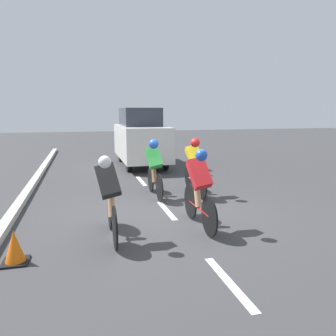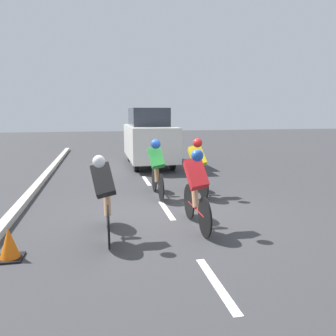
{
  "view_description": "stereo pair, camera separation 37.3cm",
  "coord_description": "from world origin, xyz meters",
  "px_view_note": "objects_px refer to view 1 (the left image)",
  "views": [
    {
      "loc": [
        1.74,
        6.48,
        2.16
      ],
      "look_at": [
        -0.03,
        -0.28,
        0.95
      ],
      "focal_mm": 35.0,
      "sensor_mm": 36.0,
      "label": 1
    },
    {
      "loc": [
        1.38,
        6.57,
        2.16
      ],
      "look_at": [
        -0.03,
        -0.28,
        0.95
      ],
      "focal_mm": 35.0,
      "sensor_mm": 36.0,
      "label": 2
    }
  ],
  "objects_px": {
    "cyclist_red": "(199,187)",
    "traffic_cone": "(14,247)",
    "cyclist_yellow": "(195,165)",
    "cyclist_green": "(154,166)",
    "cyclist_black": "(110,196)",
    "support_car": "(141,137)"
  },
  "relations": [
    {
      "from": "cyclist_black",
      "to": "cyclist_red",
      "type": "relative_size",
      "value": 0.95
    },
    {
      "from": "cyclist_red",
      "to": "support_car",
      "type": "relative_size",
      "value": 0.42
    },
    {
      "from": "cyclist_green",
      "to": "support_car",
      "type": "distance_m",
      "value": 5.09
    },
    {
      "from": "cyclist_red",
      "to": "traffic_cone",
      "type": "bearing_deg",
      "value": 12.75
    },
    {
      "from": "cyclist_yellow",
      "to": "cyclist_red",
      "type": "height_order",
      "value": "cyclist_red"
    },
    {
      "from": "cyclist_red",
      "to": "cyclist_black",
      "type": "bearing_deg",
      "value": 5.45
    },
    {
      "from": "support_car",
      "to": "traffic_cone",
      "type": "distance_m",
      "value": 8.81
    },
    {
      "from": "cyclist_green",
      "to": "cyclist_red",
      "type": "distance_m",
      "value": 2.41
    },
    {
      "from": "cyclist_black",
      "to": "support_car",
      "type": "bearing_deg",
      "value": -103.83
    },
    {
      "from": "cyclist_red",
      "to": "support_car",
      "type": "bearing_deg",
      "value": -91.71
    },
    {
      "from": "cyclist_red",
      "to": "support_car",
      "type": "distance_m",
      "value": 7.45
    },
    {
      "from": "cyclist_black",
      "to": "cyclist_red",
      "type": "bearing_deg",
      "value": -174.55
    },
    {
      "from": "traffic_cone",
      "to": "support_car",
      "type": "bearing_deg",
      "value": -111.98
    },
    {
      "from": "cyclist_green",
      "to": "cyclist_black",
      "type": "height_order",
      "value": "cyclist_green"
    },
    {
      "from": "cyclist_black",
      "to": "cyclist_red",
      "type": "distance_m",
      "value": 1.66
    },
    {
      "from": "cyclist_green",
      "to": "cyclist_red",
      "type": "xyz_separation_m",
      "value": [
        -0.33,
        2.39,
        -0.02
      ]
    },
    {
      "from": "cyclist_yellow",
      "to": "traffic_cone",
      "type": "distance_m",
      "value": 4.89
    },
    {
      "from": "cyclist_green",
      "to": "cyclist_red",
      "type": "height_order",
      "value": "cyclist_red"
    },
    {
      "from": "cyclist_black",
      "to": "support_car",
      "type": "relative_size",
      "value": 0.4
    },
    {
      "from": "cyclist_green",
      "to": "cyclist_black",
      "type": "xyz_separation_m",
      "value": [
        1.32,
        2.55,
        -0.04
      ]
    },
    {
      "from": "cyclist_green",
      "to": "traffic_cone",
      "type": "xyz_separation_m",
      "value": [
        2.73,
        3.08,
        -0.57
      ]
    },
    {
      "from": "cyclist_black",
      "to": "traffic_cone",
      "type": "xyz_separation_m",
      "value": [
        1.41,
        0.53,
        -0.53
      ]
    }
  ]
}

